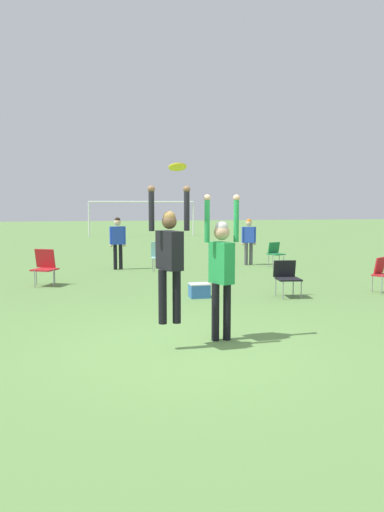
{
  "coord_description": "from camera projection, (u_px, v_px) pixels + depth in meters",
  "views": [
    {
      "loc": [
        -1.42,
        -6.87,
        2.07
      ],
      "look_at": [
        0.21,
        0.51,
        1.3
      ],
      "focal_mm": 35.0,
      "sensor_mm": 36.0,
      "label": 1
    }
  ],
  "objects": [
    {
      "name": "ground_plane",
      "position": [
        185.0,
        349.0,
        7.19
      ],
      "size": [
        120.0,
        120.0,
        0.0
      ],
      "primitive_type": "plane",
      "color": "#608C47"
    },
    {
      "name": "person_jumping",
      "position": [
        169.0,
        252.0,
        7.05
      ],
      "size": [
        0.61,
        0.5,
        1.96
      ],
      "rotation": [
        0.0,
        0.0,
        1.93
      ],
      "color": "black",
      "rests_on": "ground_plane"
    },
    {
      "name": "person_defending",
      "position": [
        222.0,
        263.0,
        7.57
      ],
      "size": [
        0.56,
        0.45,
        2.23
      ],
      "rotation": [
        0.0,
        0.0,
        -1.21
      ],
      "color": "black",
      "rests_on": "ground_plane"
    },
    {
      "name": "frisbee",
      "position": [
        178.0,
        167.0,
        7.3
      ],
      "size": [
        0.27,
        0.26,
        0.1
      ],
      "color": "yellow"
    },
    {
      "name": "camping_chair_0",
      "position": [
        45.0,
        265.0,
        12.91
      ],
      "size": [
        0.73,
        0.8,
        0.93
      ],
      "rotation": [
        0.0,
        0.0,
        2.66
      ],
      "color": "gray",
      "rests_on": "ground_plane"
    },
    {
      "name": "camping_chair_1",
      "position": [
        159.0,
        254.0,
        15.81
      ],
      "size": [
        0.5,
        0.54,
        0.92
      ],
      "rotation": [
        0.0,
        0.0,
        3.09
      ],
      "color": "gray",
      "rests_on": "ground_plane"
    },
    {
      "name": "camping_chair_2",
      "position": [
        275.0,
        252.0,
        16.79
      ],
      "size": [
        0.59,
        0.63,
        0.83
      ],
      "rotation": [
        0.0,
        0.0,
        3.49
      ],
      "color": "gray",
      "rests_on": "ground_plane"
    },
    {
      "name": "camping_chair_3",
      "position": [
        287.0,
        275.0,
        11.29
      ],
      "size": [
        0.57,
        0.6,
        0.82
      ],
      "rotation": [
        0.0,
        0.0,
        3.02
      ],
      "color": "gray",
      "rests_on": "ground_plane"
    },
    {
      "name": "camping_chair_5",
      "position": [
        383.0,
        272.0,
        11.82
      ],
      "size": [
        0.62,
        0.68,
        0.84
      ],
      "rotation": [
        0.0,
        0.0,
        3.71
      ],
      "color": "gray",
      "rests_on": "ground_plane"
    },
    {
      "name": "person_spectator_near",
      "position": [
        118.0,
        238.0,
        16.05
      ],
      "size": [
        0.54,
        0.22,
        1.69
      ],
      "rotation": [
        0.0,
        0.0,
        0.06
      ],
      "color": "black",
      "rests_on": "ground_plane"
    },
    {
      "name": "person_spectator_far",
      "position": [
        249.0,
        238.0,
        17.27
      ],
      "size": [
        0.54,
        0.34,
        1.61
      ],
      "rotation": [
        0.0,
        0.0,
        -0.41
      ],
      "color": "#4C4C51",
      "rests_on": "ground_plane"
    },
    {
      "name": "cooler_box",
      "position": [
        199.0,
        290.0,
        11.23
      ],
      "size": [
        0.45,
        0.37,
        0.32
      ],
      "color": "#336BB7",
      "rests_on": "ground_plane"
    },
    {
      "name": "soccer_goal",
      "position": [
        142.0,
        209.0,
        33.25
      ],
      "size": [
        7.1,
        0.1,
        2.35
      ],
      "color": "white",
      "rests_on": "ground_plane"
    }
  ]
}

